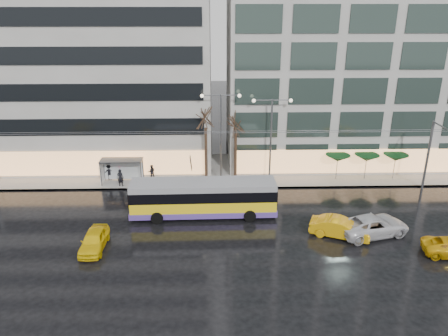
{
  "coord_description": "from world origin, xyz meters",
  "views": [
    {
      "loc": [
        1.28,
        -30.73,
        17.74
      ],
      "look_at": [
        2.17,
        5.0,
        3.8
      ],
      "focal_mm": 35.0,
      "sensor_mm": 36.0,
      "label": 1
    }
  ],
  "objects_px": {
    "trolleybus": "(203,199)",
    "street_lamp_near": "(221,126)",
    "taxi_a": "(94,240)",
    "bus_shelter": "(118,165)"
  },
  "relations": [
    {
      "from": "bus_shelter",
      "to": "street_lamp_near",
      "type": "bearing_deg",
      "value": 0.63
    },
    {
      "from": "bus_shelter",
      "to": "trolleybus",
      "type": "bearing_deg",
      "value": -39.96
    },
    {
      "from": "street_lamp_near",
      "to": "taxi_a",
      "type": "bearing_deg",
      "value": -127.81
    },
    {
      "from": "trolleybus",
      "to": "street_lamp_near",
      "type": "bearing_deg",
      "value": 77.51
    },
    {
      "from": "street_lamp_near",
      "to": "taxi_a",
      "type": "distance_m",
      "value": 16.85
    },
    {
      "from": "street_lamp_near",
      "to": "bus_shelter",
      "type": "bearing_deg",
      "value": -179.37
    },
    {
      "from": "bus_shelter",
      "to": "taxi_a",
      "type": "height_order",
      "value": "bus_shelter"
    },
    {
      "from": "trolleybus",
      "to": "taxi_a",
      "type": "distance_m",
      "value": 9.72
    },
    {
      "from": "trolleybus",
      "to": "street_lamp_near",
      "type": "xyz_separation_m",
      "value": [
        1.65,
        7.43,
        4.42
      ]
    },
    {
      "from": "trolleybus",
      "to": "street_lamp_near",
      "type": "relative_size",
      "value": 1.39
    }
  ]
}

